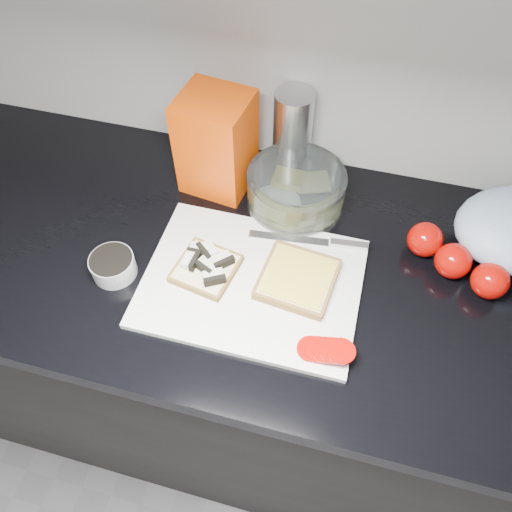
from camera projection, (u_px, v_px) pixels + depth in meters
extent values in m
cube|color=#B3B3B1|center=(367.00, 12.00, 0.85)|extent=(3.50, 0.02, 2.50)
cube|color=black|center=(298.00, 369.00, 1.34)|extent=(3.50, 0.60, 0.86)
cube|color=black|center=(314.00, 274.00, 0.98)|extent=(3.50, 0.64, 0.04)
cube|color=silver|center=(252.00, 282.00, 0.93)|extent=(0.40, 0.30, 0.01)
cube|color=beige|center=(206.00, 269.00, 0.94)|extent=(0.12, 0.12, 0.01)
cube|color=silver|center=(200.00, 249.00, 0.95)|extent=(0.04, 0.02, 0.01)
cube|color=black|center=(200.00, 249.00, 0.95)|extent=(0.04, 0.01, 0.02)
cube|color=silver|center=(209.00, 250.00, 0.94)|extent=(0.04, 0.04, 0.01)
cube|color=black|center=(209.00, 250.00, 0.94)|extent=(0.04, 0.03, 0.02)
cube|color=silver|center=(221.00, 259.00, 0.93)|extent=(0.04, 0.04, 0.01)
cube|color=black|center=(221.00, 259.00, 0.93)|extent=(0.04, 0.03, 0.02)
cube|color=silver|center=(190.00, 259.00, 0.93)|extent=(0.02, 0.04, 0.01)
cube|color=black|center=(190.00, 259.00, 0.93)|extent=(0.01, 0.04, 0.02)
cube|color=silver|center=(208.00, 265.00, 0.92)|extent=(0.04, 0.04, 0.01)
cube|color=black|center=(208.00, 265.00, 0.92)|extent=(0.04, 0.03, 0.02)
cube|color=silver|center=(214.00, 276.00, 0.91)|extent=(0.04, 0.04, 0.01)
cube|color=black|center=(214.00, 276.00, 0.91)|extent=(0.04, 0.03, 0.02)
cube|color=beige|center=(298.00, 279.00, 0.92)|extent=(0.15, 0.15, 0.02)
cube|color=gold|center=(298.00, 276.00, 0.91)|extent=(0.13, 0.13, 0.00)
cylinder|color=#A50903|center=(311.00, 349.00, 0.84)|extent=(0.07, 0.07, 0.01)
cylinder|color=#A50903|center=(318.00, 349.00, 0.84)|extent=(0.06, 0.06, 0.01)
cylinder|color=#A50903|center=(326.00, 350.00, 0.83)|extent=(0.06, 0.06, 0.01)
cylinder|color=#A50903|center=(333.00, 351.00, 0.83)|extent=(0.06, 0.06, 0.01)
cylinder|color=#A50903|center=(341.00, 351.00, 0.82)|extent=(0.05, 0.05, 0.01)
cube|color=#BBBBC0|center=(289.00, 238.00, 0.99)|extent=(0.16, 0.03, 0.00)
cube|color=#BBBBC0|center=(349.00, 245.00, 0.97)|extent=(0.07, 0.02, 0.01)
cylinder|color=#9BA09F|center=(113.00, 266.00, 0.94)|extent=(0.08, 0.08, 0.04)
cylinder|color=black|center=(111.00, 260.00, 0.92)|extent=(0.08, 0.08, 0.01)
cylinder|color=white|center=(275.00, 221.00, 1.03)|extent=(0.11, 0.11, 0.01)
cylinder|color=silver|center=(296.00, 190.00, 1.03)|extent=(0.20, 0.20, 0.08)
cube|color=gold|center=(288.00, 191.00, 1.03)|extent=(0.06, 0.05, 0.04)
cube|color=#EAE78C|center=(311.00, 197.00, 1.04)|extent=(0.08, 0.08, 0.02)
cube|color=#CB3503|center=(216.00, 143.00, 1.02)|extent=(0.15, 0.14, 0.21)
cylinder|color=#B2B3B7|center=(292.00, 134.00, 1.05)|extent=(0.08, 0.08, 0.20)
sphere|color=#A50903|center=(453.00, 261.00, 0.93)|extent=(0.07, 0.07, 0.07)
sphere|color=#A50903|center=(490.00, 281.00, 0.90)|extent=(0.07, 0.07, 0.07)
sphere|color=#A50903|center=(425.00, 239.00, 0.96)|extent=(0.07, 0.07, 0.07)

